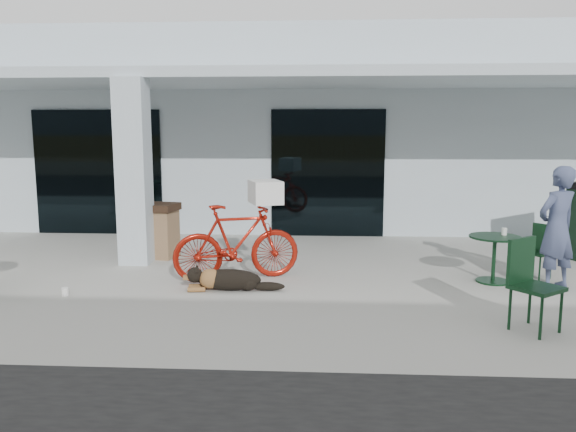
# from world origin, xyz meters

# --- Properties ---
(ground) EXTENTS (80.00, 80.00, 0.00)m
(ground) POSITION_xyz_m (0.00, 0.00, 0.00)
(ground) COLOR #A6A49C
(ground) RESTS_ON ground
(building) EXTENTS (22.00, 7.00, 4.50)m
(building) POSITION_xyz_m (0.00, 8.50, 2.25)
(building) COLOR silver
(building) RESTS_ON ground
(storefront_glass_left) EXTENTS (2.80, 0.06, 2.70)m
(storefront_glass_left) POSITION_xyz_m (-3.20, 4.98, 1.35)
(storefront_glass_left) COLOR black
(storefront_glass_left) RESTS_ON ground
(storefront_glass_right) EXTENTS (2.40, 0.06, 2.70)m
(storefront_glass_right) POSITION_xyz_m (1.80, 4.98, 1.35)
(storefront_glass_right) COLOR black
(storefront_glass_right) RESTS_ON ground
(column) EXTENTS (0.50, 0.50, 3.12)m
(column) POSITION_xyz_m (-1.50, 2.30, 1.56)
(column) COLOR silver
(column) RESTS_ON ground
(overhang) EXTENTS (22.00, 2.80, 0.18)m
(overhang) POSITION_xyz_m (0.00, 3.60, 3.21)
(overhang) COLOR silver
(overhang) RESTS_ON column
(bicycle) EXTENTS (2.01, 1.16, 1.16)m
(bicycle) POSITION_xyz_m (0.39, 1.29, 0.58)
(bicycle) COLOR #A3190D
(bicycle) RESTS_ON ground
(laundry_basket) EXTENTS (0.60, 0.69, 0.35)m
(laundry_basket) POSITION_xyz_m (0.81, 1.44, 1.34)
(laundry_basket) COLOR white
(laundry_basket) RESTS_ON bicycle
(dog) EXTENTS (1.09, 0.47, 0.35)m
(dog) POSITION_xyz_m (0.36, 0.70, 0.18)
(dog) COLOR black
(dog) RESTS_ON ground
(cup_near_dog) EXTENTS (0.10, 0.10, 0.11)m
(cup_near_dog) POSITION_xyz_m (-1.87, 0.31, 0.06)
(cup_near_dog) COLOR white
(cup_near_dog) RESTS_ON ground
(cafe_table_far) EXTENTS (0.80, 0.80, 0.71)m
(cafe_table_far) POSITION_xyz_m (4.25, 1.37, 0.35)
(cafe_table_far) COLOR #12341C
(cafe_table_far) RESTS_ON ground
(cafe_chair_far_a) EXTENTS (0.69, 0.70, 1.05)m
(cafe_chair_far_a) POSITION_xyz_m (4.09, -0.73, 0.52)
(cafe_chair_far_a) COLOR #12341C
(cafe_chair_far_a) RESTS_ON ground
(cafe_chair_far_b) EXTENTS (0.56, 0.55, 0.83)m
(cafe_chair_far_b) POSITION_xyz_m (4.98, 1.64, 0.42)
(cafe_chair_far_b) COLOR #12341C
(cafe_chair_far_b) RESTS_ON ground
(person) EXTENTS (0.77, 0.67, 1.77)m
(person) POSITION_xyz_m (5.02, 1.09, 0.89)
(person) COLOR #3F486A
(person) RESTS_ON ground
(cup_on_table) EXTENTS (0.08, 0.08, 0.11)m
(cup_on_table) POSITION_xyz_m (4.41, 1.46, 0.76)
(cup_on_table) COLOR white
(cup_on_table) RESTS_ON cafe_table_far
(trash_receptacle) EXTENTS (0.67, 0.67, 0.97)m
(trash_receptacle) POSITION_xyz_m (-1.20, 2.73, 0.49)
(trash_receptacle) COLOR #806142
(trash_receptacle) RESTS_ON ground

